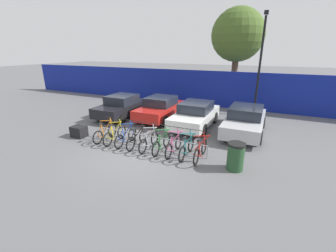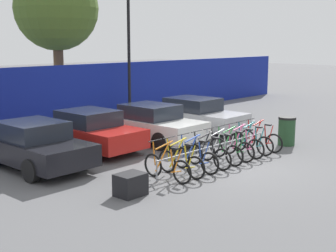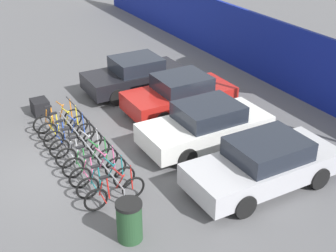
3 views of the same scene
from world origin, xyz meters
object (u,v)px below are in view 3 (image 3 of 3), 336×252
at_px(bicycle_pink, 98,171).
at_px(car_red, 180,94).
at_px(bicycle_orange, 58,120).
at_px(car_white, 206,125).
at_px(car_silver, 264,164).
at_px(bicycle_yellow, 63,127).
at_px(cargo_crate, 40,107).
at_px(bicycle_blue, 70,135).
at_px(bicycle_silver, 83,152).
at_px(bicycle_red, 115,192).
at_px(bicycle_green, 91,161).
at_px(bicycle_teal, 106,181).
at_px(bicycle_black, 76,143).
at_px(car_black, 135,75).
at_px(trash_bin, 129,221).
at_px(bike_rack, 87,146).

distance_m(bicycle_pink, car_red, 5.13).
relative_size(bicycle_orange, car_white, 0.41).
height_order(car_red, car_silver, same).
bearing_deg(bicycle_yellow, cargo_crate, -171.20).
distance_m(bicycle_blue, bicycle_silver, 1.21).
bearing_deg(bicycle_blue, car_red, 93.90).
bearing_deg(bicycle_red, car_silver, 75.63).
distance_m(bicycle_green, bicycle_red, 1.72).
distance_m(bicycle_red, car_red, 5.83).
distance_m(bicycle_silver, bicycle_teal, 1.76).
xyz_separation_m(bicycle_black, bicycle_pink, (1.79, 0.00, 0.00)).
xyz_separation_m(bicycle_blue, car_black, (-2.91, 3.71, 0.31)).
distance_m(bicycle_teal, trash_bin, 1.99).
bearing_deg(car_black, bicycle_red, -29.91).
height_order(bicycle_teal, trash_bin, bicycle_teal).
distance_m(bicycle_silver, car_red, 4.59).
height_order(bicycle_orange, car_red, car_red).
distance_m(bicycle_blue, bicycle_black, 0.60).
relative_size(bicycle_black, bicycle_teal, 1.00).
xyz_separation_m(bicycle_pink, cargo_crate, (-5.11, -0.18, -0.10)).
xyz_separation_m(bicycle_teal, trash_bin, (1.97, -0.24, 0.14)).
xyz_separation_m(car_silver, trash_bin, (0.19, -4.13, -0.17)).
height_order(car_black, car_white, same).
distance_m(bicycle_orange, bicycle_pink, 3.59).
bearing_deg(car_silver, bicycle_blue, -140.59).
distance_m(bicycle_blue, car_black, 4.73).
distance_m(bicycle_silver, car_silver, 5.26).
distance_m(bicycle_black, bicycle_green, 1.22).
height_order(bicycle_pink, cargo_crate, bicycle_pink).
bearing_deg(car_white, bike_rack, -103.96).
xyz_separation_m(bicycle_yellow, bicycle_black, (1.23, 0.00, 0.00)).
height_order(bicycle_black, trash_bin, bicycle_black).
distance_m(bicycle_black, car_black, 5.12).
bearing_deg(bicycle_black, car_red, 103.23).
height_order(bike_rack, car_silver, car_silver).
bearing_deg(bicycle_orange, car_black, 116.36).
bearing_deg(car_silver, bicycle_orange, -146.72).
height_order(bicycle_green, bicycle_red, same).
bearing_deg(bicycle_silver, trash_bin, -7.10).
height_order(bicycle_red, trash_bin, bicycle_red).
xyz_separation_m(bicycle_silver, bicycle_teal, (1.76, 0.00, 0.00)).
distance_m(bicycle_orange, bicycle_blue, 1.19).
bearing_deg(bike_rack, bicycle_red, -3.59).
height_order(bicycle_pink, car_silver, car_silver).
bearing_deg(bicycle_teal, car_red, 128.60).
bearing_deg(bicycle_green, bicycle_yellow, -179.75).
relative_size(bicycle_red, car_black, 0.44).
bearing_deg(bicycle_black, bicycle_blue, -179.87).
xyz_separation_m(bicycle_orange, car_black, (-1.72, 3.71, 0.31)).
distance_m(bicycle_pink, car_black, 6.48).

